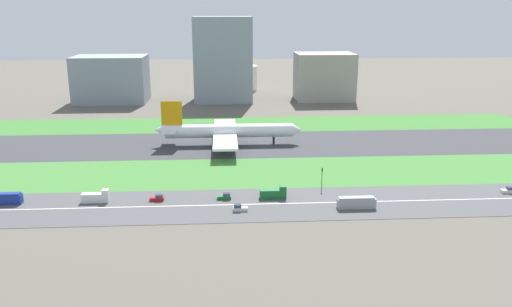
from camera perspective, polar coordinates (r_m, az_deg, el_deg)
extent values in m
plane|color=#5B564C|center=(229.12, 1.00, 1.06)|extent=(800.00, 800.00, 0.00)
cube|color=#38383D|center=(229.11, 1.00, 1.07)|extent=(280.00, 46.00, 0.10)
cube|color=#3D7A33|center=(268.86, 0.31, 3.29)|extent=(280.00, 36.00, 0.10)
cube|color=#427F38|center=(189.89, 1.98, -2.06)|extent=(280.00, 36.00, 0.10)
cube|color=#4C4C4F|center=(159.91, 3.08, -5.57)|extent=(280.00, 28.00, 0.10)
cube|color=silver|center=(159.89, 3.08, -5.56)|extent=(266.00, 0.50, 0.01)
cylinder|color=white|center=(226.92, -2.95, 2.54)|extent=(56.00, 6.00, 6.00)
cone|color=white|center=(229.16, 4.57, 2.64)|extent=(4.00, 5.70, 5.70)
cone|color=white|center=(228.51, -10.63, 2.58)|extent=(5.00, 5.40, 5.40)
cube|color=orange|center=(226.38, -9.34, 4.39)|extent=(9.00, 0.80, 11.00)
cube|color=white|center=(227.94, -9.51, 2.66)|extent=(6.00, 16.00, 0.60)
cube|color=white|center=(241.79, -3.47, 3.07)|extent=(10.00, 26.00, 1.00)
cylinder|color=gray|center=(236.45, -3.21, 2.23)|extent=(5.00, 3.20, 3.20)
cube|color=white|center=(212.63, -3.44, 1.29)|extent=(10.00, 26.00, 1.00)
cylinder|color=gray|center=(218.99, -3.17, 1.13)|extent=(5.00, 3.20, 3.20)
cylinder|color=black|center=(229.03, 1.97, 1.49)|extent=(1.00, 1.00, 3.20)
cylinder|color=black|center=(231.40, -3.94, 1.61)|extent=(1.00, 1.00, 3.20)
cylinder|color=black|center=(224.62, -3.95, 1.17)|extent=(1.00, 1.00, 3.20)
cube|color=silver|center=(187.56, 26.15, -3.77)|extent=(4.40, 1.80, 1.10)
cube|color=#333D4C|center=(187.65, 26.39, -3.47)|extent=(2.20, 1.66, 0.90)
cube|color=silver|center=(154.11, -1.74, -6.16)|extent=(4.40, 1.80, 1.10)
cube|color=#333D4C|center=(153.72, -2.05, -5.82)|extent=(2.20, 1.66, 0.90)
cube|color=silver|center=(168.06, -17.38, -4.70)|extent=(8.40, 2.50, 2.80)
cube|color=silver|center=(166.64, -16.37, -4.06)|extent=(2.00, 2.30, 1.20)
cube|color=navy|center=(176.95, -26.29, -4.58)|extent=(11.60, 2.50, 3.00)
cube|color=navy|center=(176.36, -26.33, -4.05)|extent=(10.80, 2.30, 0.50)
cube|color=#99999E|center=(158.64, 11.07, -5.44)|extent=(11.60, 2.50, 3.00)
cube|color=#99999E|center=(158.00, 11.07, -4.85)|extent=(10.80, 2.30, 0.50)
cube|color=#B2191E|center=(164.81, -10.94, -4.97)|extent=(4.40, 1.80, 1.10)
cube|color=#333D4C|center=(164.36, -10.68, -4.64)|extent=(2.20, 1.66, 0.90)
cube|color=#19662D|center=(163.75, 1.89, -4.49)|extent=(8.40, 2.50, 2.80)
cube|color=#19662D|center=(163.39, 3.02, -3.81)|extent=(2.00, 2.30, 1.20)
cube|color=#19662D|center=(163.37, -3.56, -4.88)|extent=(4.40, 1.80, 1.10)
cube|color=#333D4C|center=(163.02, -3.28, -4.55)|extent=(2.20, 1.66, 0.90)
cylinder|color=#4C4C51|center=(173.06, 7.32, -2.92)|extent=(0.24, 0.24, 6.00)
cube|color=black|center=(171.95, 7.36, -1.79)|extent=(0.36, 0.36, 1.20)
sphere|color=#19D826|center=(171.67, 7.37, -1.71)|extent=(0.24, 0.24, 0.24)
cube|color=gray|center=(345.35, -15.76, 7.95)|extent=(45.05, 30.66, 29.27)
cube|color=gray|center=(336.36, -3.68, 10.38)|extent=(36.79, 29.92, 53.43)
cube|color=#9E998E|center=(343.97, 7.56, 8.46)|extent=(37.51, 27.53, 30.31)
cylinder|color=silver|center=(383.29, -1.60, 8.39)|extent=(22.85, 22.85, 17.84)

